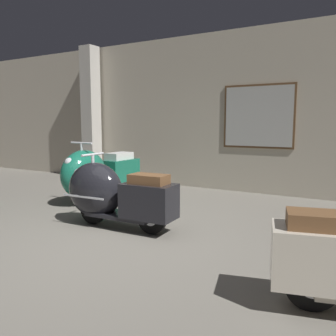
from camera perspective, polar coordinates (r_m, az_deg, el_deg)
ground_plane at (r=4.26m, az=-10.21°, el=-12.56°), size 60.00×60.00×0.00m
showroom_back_wall at (r=7.62m, az=9.02°, el=9.02°), size 18.00×0.63×3.34m
scooter_0 at (r=6.53m, az=-11.81°, el=-0.98°), size 0.63×1.85×1.12m
scooter_1 at (r=4.89m, az=-9.40°, el=-4.25°), size 1.69×0.57×1.02m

